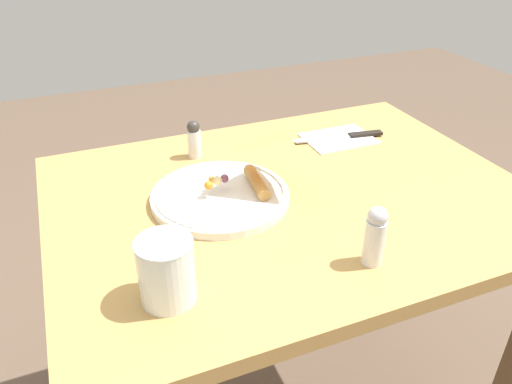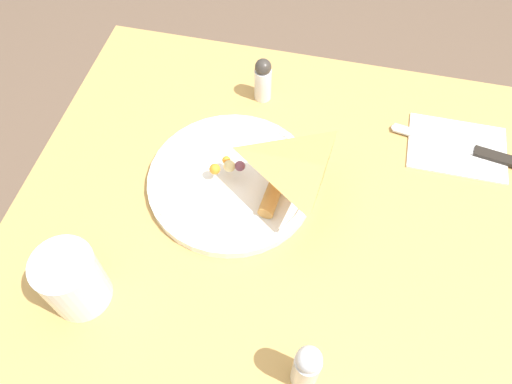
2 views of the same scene
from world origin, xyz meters
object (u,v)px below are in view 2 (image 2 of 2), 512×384
dining_table (305,251)px  butter_knife (463,148)px  milk_glass (71,281)px  pepper_shaker (261,79)px  plate_pizza (231,179)px  salt_shaker (304,367)px  napkin_folded (455,147)px

dining_table → butter_knife: 0.32m
milk_glass → pepper_shaker: 0.46m
plate_pizza → butter_knife: bearing=-157.1°
plate_pizza → pepper_shaker: 0.20m
pepper_shaker → butter_knife: bearing=172.9°
butter_knife → salt_shaker: (0.20, 0.42, 0.05)m
butter_knife → milk_glass: bearing=45.6°
milk_glass → salt_shaker: 0.32m
plate_pizza → butter_knife: plate_pizza is taller
butter_knife → salt_shaker: salt_shaker is taller
napkin_folded → plate_pizza: bearing=23.9°
dining_table → butter_knife: butter_knife is taller
napkin_folded → pepper_shaker: 0.35m
plate_pizza → salt_shaker: 0.32m
dining_table → salt_shaker: bearing=95.9°
milk_glass → napkin_folded: 0.64m
salt_shaker → butter_knife: bearing=-115.4°
napkin_folded → butter_knife: butter_knife is taller
dining_table → milk_glass: size_ratio=9.16×
butter_knife → pepper_shaker: 0.36m
milk_glass → napkin_folded: (-0.51, -0.38, -0.04)m
milk_glass → butter_knife: bearing=-143.8°
napkin_folded → salt_shaker: bearing=66.1°
dining_table → pepper_shaker: 0.31m
dining_table → butter_knife: (-0.23, -0.18, 0.14)m
salt_shaker → pepper_shaker: (0.16, -0.47, -0.01)m
plate_pizza → pepper_shaker: bearing=-91.3°
dining_table → plate_pizza: size_ratio=3.50×
dining_table → pepper_shaker: size_ratio=10.81×
milk_glass → napkin_folded: bearing=-143.0°
butter_knife → dining_table: bearing=47.5°
plate_pizza → milk_glass: size_ratio=2.62×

